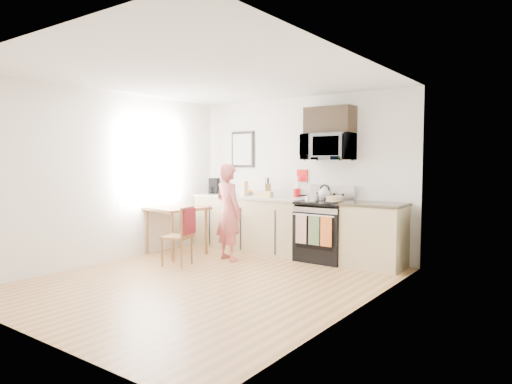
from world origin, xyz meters
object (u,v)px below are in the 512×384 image
Objects in this scene: range at (324,233)px; chair at (184,228)px; cake at (334,199)px; person at (228,212)px; microwave at (328,147)px; dining_table at (176,212)px.

range is 2.15m from chair.
chair is 2.26m from cake.
person is at bearing 54.76° from chair.
microwave is 0.86× the size of chair.
person reaches higher than range.
person is 0.98m from dining_table.
person is at bearing -142.59° from microwave.
cake reaches higher than chair.
chair is (-0.25, -0.71, -0.18)m from person.
range is 2.43m from dining_table.
range is 1.32× the size of chair.
dining_table is 0.91m from chair.
cake reaches higher than dining_table.
microwave reaches higher than dining_table.
microwave is at bearing 32.11° from chair.
dining_table is at bearing 26.30° from person.
cake is at bearing -23.55° from range.
microwave reaches higher than range.
microwave is at bearing -126.69° from person.
range reaches higher than dining_table.
person is 1.79× the size of dining_table.
microwave is 0.91× the size of dining_table.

